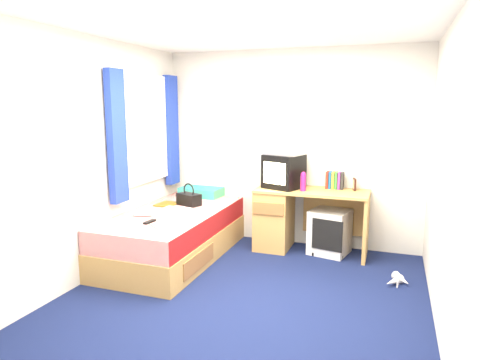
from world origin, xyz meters
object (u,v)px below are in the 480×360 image
(pillow, at_px, (202,192))
(colour_swatch_fan, at_px, (156,226))
(magazine, at_px, (167,204))
(pink_water_bottle, at_px, (303,183))
(white_heels, at_px, (398,280))
(aerosol_can, at_px, (302,182))
(storage_cube, at_px, (330,232))
(crt_tv, at_px, (284,171))
(vcr, at_px, (284,151))
(towel, at_px, (175,214))
(water_bottle, at_px, (144,213))
(handbag, at_px, (189,199))
(picture_frame, at_px, (354,184))
(remote_control, at_px, (150,222))
(bed, at_px, (174,235))
(desk, at_px, (289,216))

(pillow, bearing_deg, colour_swatch_fan, -82.68)
(pillow, distance_m, magazine, 0.63)
(pink_water_bottle, relative_size, magazine, 0.71)
(white_heels, bearing_deg, aerosol_can, 148.55)
(storage_cube, bearing_deg, magazine, -153.54)
(crt_tv, relative_size, vcr, 1.21)
(towel, height_order, water_bottle, towel)
(towel, distance_m, colour_swatch_fan, 0.37)
(handbag, xyz_separation_m, colour_swatch_fan, (0.11, -0.95, -0.07))
(storage_cube, xyz_separation_m, colour_swatch_fan, (-1.52, -1.36, 0.29))
(picture_frame, bearing_deg, magazine, -179.33)
(water_bottle, height_order, remote_control, water_bottle)
(pillow, relative_size, handbag, 1.67)
(pillow, height_order, aerosol_can, aerosol_can)
(picture_frame, distance_m, water_bottle, 2.42)
(pillow, bearing_deg, white_heels, -18.09)
(handbag, bearing_deg, storage_cube, 34.15)
(vcr, bearing_deg, crt_tv, -93.69)
(bed, height_order, white_heels, bed)
(pillow, distance_m, crt_tv, 1.20)
(aerosol_can, xyz_separation_m, colour_swatch_fan, (-1.17, -1.35, -0.29))
(bed, height_order, pillow, pillow)
(vcr, height_order, towel, vcr)
(pillow, xyz_separation_m, picture_frame, (1.95, 0.01, 0.22))
(handbag, distance_m, magazine, 0.28)
(bed, xyz_separation_m, desk, (1.16, 0.74, 0.14))
(desk, relative_size, crt_tv, 2.56)
(aerosol_can, height_order, handbag, aerosol_can)
(pillow, bearing_deg, crt_tv, -6.52)
(pillow, relative_size, desk, 0.41)
(crt_tv, height_order, aerosol_can, crt_tv)
(crt_tv, bearing_deg, colour_swatch_fan, -104.51)
(water_bottle, bearing_deg, picture_frame, 29.22)
(aerosol_can, bearing_deg, crt_tv, -179.36)
(picture_frame, height_order, aerosol_can, aerosol_can)
(crt_tv, bearing_deg, remote_control, -110.98)
(pillow, height_order, towel, pillow)
(handbag, height_order, colour_swatch_fan, handbag)
(handbag, bearing_deg, pillow, 118.40)
(handbag, bearing_deg, aerosol_can, 37.43)
(aerosol_can, xyz_separation_m, magazine, (-1.55, -0.47, -0.28))
(desk, height_order, aerosol_can, aerosol_can)
(picture_frame, bearing_deg, towel, -162.60)
(handbag, bearing_deg, vcr, 40.80)
(aerosol_can, bearing_deg, towel, -139.69)
(desk, distance_m, crt_tv, 0.55)
(pink_water_bottle, bearing_deg, towel, -143.96)
(bed, distance_m, pink_water_bottle, 1.60)
(pink_water_bottle, distance_m, water_bottle, 1.83)
(bed, xyz_separation_m, pillow, (-0.05, 0.87, 0.33))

